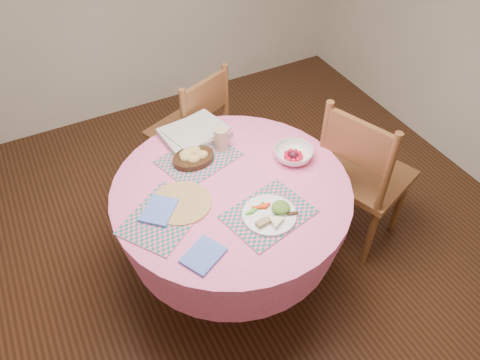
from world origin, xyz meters
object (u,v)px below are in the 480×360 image
object	(u,v)px
dinner_plate	(271,214)
latte_mug	(221,138)
chair_back	(193,129)
wicker_trivet	(181,203)
dining_table	(232,213)
bread_bowl	(193,156)
fruit_bowl	(293,154)
chair_right	(361,174)

from	to	relation	value
dinner_plate	latte_mug	distance (m)	0.57
chair_back	wicker_trivet	bearing A→B (deg)	42.46
dining_table	latte_mug	bearing A→B (deg)	73.03
dinner_plate	bread_bowl	xyz separation A→B (m)	(-0.17, 0.54, 0.02)
dinner_plate	fruit_bowl	distance (m)	0.45
dining_table	dinner_plate	size ratio (longest dim) A/B	4.72
dining_table	chair_right	distance (m)	0.83
chair_right	chair_back	bearing A→B (deg)	16.85
wicker_trivet	latte_mug	bearing A→B (deg)	38.72
chair_right	fruit_bowl	bearing A→B (deg)	54.17
latte_mug	fruit_bowl	size ratio (longest dim) A/B	0.56
dinner_plate	bread_bowl	size ratio (longest dim) A/B	1.14
chair_right	bread_bowl	bearing A→B (deg)	48.68
chair_right	wicker_trivet	distance (m)	1.12
bread_bowl	latte_mug	world-z (taller)	latte_mug
chair_right	latte_mug	bearing A→B (deg)	42.18
chair_back	dinner_plate	size ratio (longest dim) A/B	3.68
chair_back	wicker_trivet	size ratio (longest dim) A/B	3.22
dining_table	fruit_bowl	distance (m)	0.46
bread_bowl	latte_mug	size ratio (longest dim) A/B	1.78
wicker_trivet	fruit_bowl	size ratio (longest dim) A/B	1.29
chair_back	latte_mug	size ratio (longest dim) A/B	7.48
dining_table	fruit_bowl	bearing A→B (deg)	6.10
latte_mug	fruit_bowl	distance (m)	0.40
dining_table	latte_mug	xyz separation A→B (m)	(0.09, 0.30, 0.27)
dining_table	dinner_plate	xyz separation A→B (m)	(0.08, -0.27, 0.22)
latte_mug	dinner_plate	bearing A→B (deg)	-91.35
chair_right	chair_back	size ratio (longest dim) A/B	1.08
chair_back	fruit_bowl	xyz separation A→B (m)	(0.27, -0.79, 0.28)
dining_table	fruit_bowl	size ratio (longest dim) A/B	5.32
chair_right	dinner_plate	size ratio (longest dim) A/B	3.97
chair_back	latte_mug	bearing A→B (deg)	64.48
chair_back	dining_table	bearing A→B (deg)	59.59
dinner_plate	latte_mug	bearing A→B (deg)	88.65
chair_back	wicker_trivet	distance (m)	0.95
wicker_trivet	dinner_plate	distance (m)	0.45
bread_bowl	latte_mug	bearing A→B (deg)	8.92
latte_mug	fruit_bowl	xyz separation A→B (m)	(0.31, -0.26, -0.04)
wicker_trivet	dinner_plate	size ratio (longest dim) A/B	1.14
bread_bowl	latte_mug	distance (m)	0.19
chair_right	bread_bowl	world-z (taller)	chair_right
dining_table	fruit_bowl	world-z (taller)	fruit_bowl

